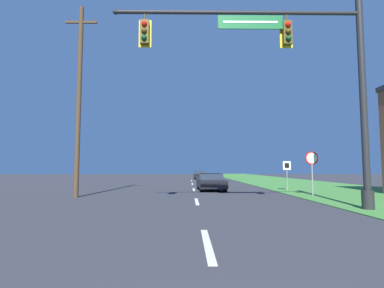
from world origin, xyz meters
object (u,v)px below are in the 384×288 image
at_px(route_sign_post, 287,169).
at_px(signal_mast, 302,73).
at_px(stop_sign, 312,163).
at_px(utility_pole_near, 79,97).
at_px(car_ahead, 211,182).
at_px(far_car, 200,175).

bearing_deg(route_sign_post, signal_mast, -104.44).
height_order(stop_sign, utility_pole_near, utility_pole_near).
bearing_deg(signal_mast, car_ahead, 105.00).
distance_m(far_car, stop_sign, 27.95).
xyz_separation_m(signal_mast, car_ahead, (-2.81, 10.48, -4.69)).
bearing_deg(route_sign_post, stop_sign, -86.60).
bearing_deg(utility_pole_near, car_ahead, 34.31).
distance_m(signal_mast, far_car, 33.57).
height_order(route_sign_post, utility_pole_near, utility_pole_near).
relative_size(stop_sign, utility_pole_near, 0.23).
bearing_deg(route_sign_post, far_car, 102.25).
relative_size(far_car, utility_pole_near, 0.40).
bearing_deg(signal_mast, route_sign_post, 75.56).
xyz_separation_m(route_sign_post, utility_pole_near, (-13.00, -4.26, 4.04)).
bearing_deg(stop_sign, far_car, 101.08).
xyz_separation_m(far_car, stop_sign, (5.36, -27.40, 1.26)).
relative_size(signal_mast, route_sign_post, 4.93).
bearing_deg(signal_mast, utility_pole_near, 153.87).
relative_size(car_ahead, utility_pole_near, 0.42).
distance_m(far_car, utility_pole_near, 29.45).
bearing_deg(utility_pole_near, route_sign_post, 18.12).
bearing_deg(route_sign_post, utility_pole_near, -161.88).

